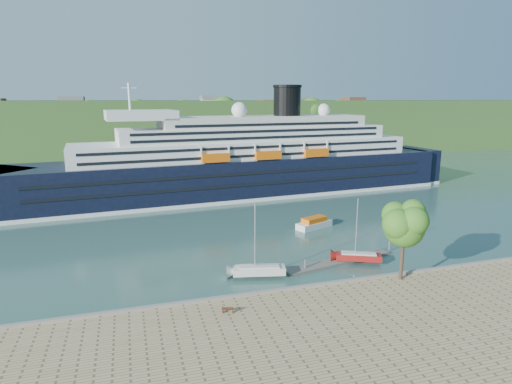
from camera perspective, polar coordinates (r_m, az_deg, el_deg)
name	(u,v)px	position (r m, az deg, el deg)	size (l,w,h in m)	color
ground	(334,290)	(58.69, 10.40, -12.67)	(400.00, 400.00, 0.00)	#325A53
far_hillside	(185,128)	(194.08, -9.51, 8.40)	(400.00, 50.00, 24.00)	#2E5421
quay_coping	(335,282)	(58.06, 10.54, -11.72)	(220.00, 0.50, 0.30)	slate
cruise_ship	(240,141)	(109.86, -2.20, 6.82)	(125.88, 18.33, 28.27)	black
park_bench	(228,309)	(50.01, -3.79, -15.30)	(1.35, 0.55, 0.86)	#462414
promenade_tree	(403,237)	(59.53, 19.07, -5.69)	(7.11, 7.11, 11.78)	#285D18
floating_pontoon	(339,261)	(67.62, 11.00, -9.06)	(18.95, 2.32, 0.42)	slate
sailboat_white_near	(259,242)	(59.43, 0.41, -6.70)	(8.10, 2.25, 10.47)	silver
sailboat_red	(360,233)	(66.62, 13.67, -5.31)	(7.49, 2.08, 9.67)	maroon
tender_launch	(314,222)	(84.16, 7.77, -4.05)	(7.70, 2.63, 2.13)	#DB5E0C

